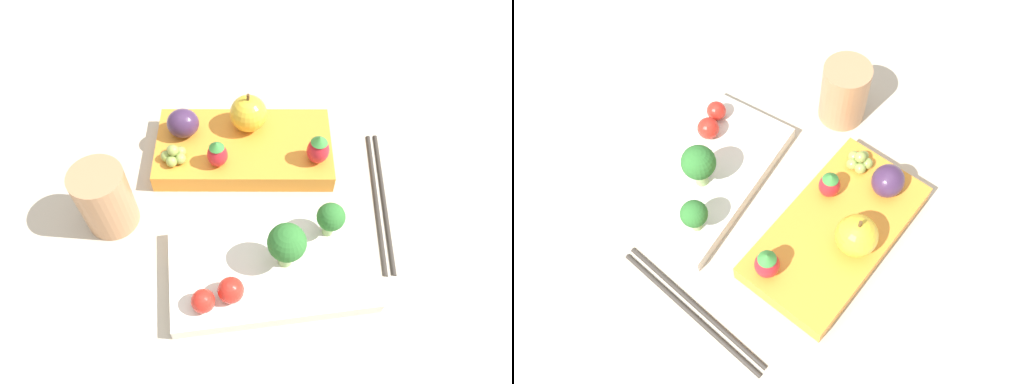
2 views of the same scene
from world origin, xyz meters
TOP-DOWN VIEW (x-y plane):
  - ground_plane at (0.00, 0.00)m, footprint 4.00×4.00m
  - bento_box_savoury at (-0.01, 0.09)m, footprint 0.23×0.13m
  - bento_box_fruit at (0.01, -0.09)m, footprint 0.24×0.14m
  - broccoli_floret_0 at (-0.08, 0.05)m, footprint 0.03×0.03m
  - broccoli_floret_1 at (-0.02, 0.08)m, footprint 0.04×0.04m
  - cherry_tomato_0 at (0.04, 0.12)m, footprint 0.03×0.03m
  - cherry_tomato_1 at (0.07, 0.13)m, footprint 0.03×0.03m
  - apple at (0.00, -0.11)m, footprint 0.05×0.05m
  - strawberry_0 at (-0.08, -0.05)m, footprint 0.03×0.03m
  - strawberry_1 at (0.04, -0.05)m, footprint 0.03×0.03m
  - plum at (0.09, -0.11)m, footprint 0.04×0.04m
  - grape_cluster at (0.10, -0.07)m, footprint 0.03×0.03m
  - drinking_cup at (0.17, 0.00)m, footprint 0.06×0.06m
  - chopsticks_pair at (-0.16, -0.00)m, footprint 0.04×0.21m

SIDE VIEW (x-z plane):
  - ground_plane at x=0.00m, z-range 0.00..0.00m
  - chopsticks_pair at x=-0.16m, z-range 0.00..0.01m
  - bento_box_savoury at x=-0.01m, z-range 0.00..0.02m
  - bento_box_fruit at x=0.01m, z-range 0.00..0.03m
  - cherry_tomato_1 at x=0.07m, z-range 0.02..0.04m
  - cherry_tomato_0 at x=0.04m, z-range 0.02..0.05m
  - grape_cluster at x=0.10m, z-range 0.02..0.05m
  - drinking_cup at x=0.17m, z-range 0.00..0.09m
  - plum at x=0.09m, z-range 0.03..0.06m
  - strawberry_1 at x=0.04m, z-range 0.03..0.06m
  - strawberry_0 at x=-0.08m, z-range 0.03..0.07m
  - broccoli_floret_0 at x=-0.08m, z-range 0.03..0.07m
  - apple at x=0.00m, z-range 0.02..0.08m
  - broccoli_floret_1 at x=-0.02m, z-range 0.03..0.09m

